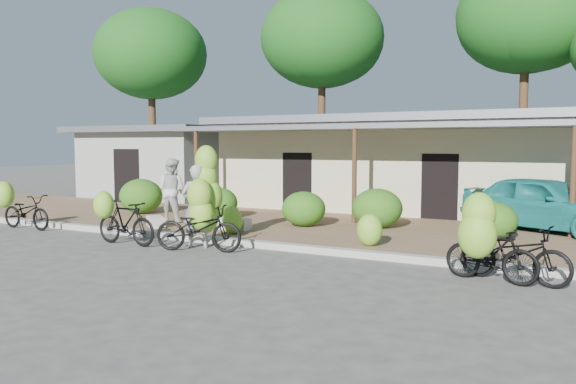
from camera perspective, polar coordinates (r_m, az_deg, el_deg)
name	(u,v)px	position (r m, az deg, el deg)	size (l,w,h in m)	color
ground	(240,268)	(10.95, -4.92, -7.65)	(100.00, 100.00, 0.00)	#4D4A48
sidewalk	(339,230)	(15.32, 5.23, -3.85)	(60.00, 6.00, 0.12)	#876749
curb	(288,247)	(12.63, 0.00, -5.61)	(60.00, 0.25, 0.15)	#A8A399
shop_main	(402,163)	(20.76, 11.54, 2.94)	(13.00, 8.50, 3.35)	#BDB48F
shop_grey	(166,161)	(26.11, -12.32, 3.05)	(7.00, 6.00, 3.15)	gray
tree_back_left	(150,53)	(29.82, -13.89, 13.56)	(5.66, 5.58, 9.11)	#4C331E
tree_far_center	(319,37)	(28.09, 3.22, 15.44)	(5.96, 5.90, 9.81)	#4C331E
tree_center_right	(522,17)	(26.27, 22.65, 16.06)	(5.69, 5.61, 9.80)	#4C331E
hedge_0	(141,196)	(18.98, -14.70, -0.41)	(1.46, 1.31, 1.14)	#276216
hedge_1	(218,203)	(17.29, -7.10, -1.09)	(1.22, 1.10, 0.95)	#276216
hedge_2	(304,209)	(15.47, 1.60, -1.73)	(1.23, 1.11, 0.96)	#276216
hedge_3	(377,208)	(15.34, 9.04, -1.64)	(1.37, 1.24, 1.07)	#276216
hedge_4	(492,220)	(14.20, 20.05, -2.72)	(1.16, 1.04, 0.90)	#276216
bike_far_left	(23,209)	(17.30, -25.31, -1.61)	(1.87, 1.23, 1.38)	black
bike_left	(123,221)	(13.72, -16.39, -2.80)	(1.79, 1.14, 1.32)	black
bike_center	(202,212)	(12.76, -8.75, -1.97)	(2.09, 1.43, 2.35)	black
bike_right	(486,244)	(10.06, 19.51, -5.00)	(1.69, 1.30, 1.59)	black
bike_far_right	(514,253)	(10.41, 22.00, -5.81)	(2.02, 1.11, 1.01)	black
loose_banana_a	(232,219)	(14.43, -5.70, -2.79)	(0.54, 0.46, 0.67)	#83CC33
loose_banana_b	(233,221)	(14.19, -5.63, -2.98)	(0.52, 0.44, 0.65)	#83CC33
loose_banana_c	(370,230)	(12.59, 8.29, -3.82)	(0.58, 0.49, 0.72)	#83CC33
sack_near	(234,224)	(14.98, -5.49, -3.24)	(0.85, 0.40, 0.30)	beige
sack_far	(156,222)	(15.84, -13.29, -2.95)	(0.75, 0.38, 0.28)	beige
vendor	(197,206)	(13.00, -9.24, -1.44)	(0.70, 0.46, 1.92)	gray
bystander	(172,190)	(16.72, -11.72, 0.20)	(0.90, 0.70, 1.86)	silver
teal_van	(544,203)	(16.09, 24.60, -1.04)	(1.71, 4.25, 1.45)	#1C7E7E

